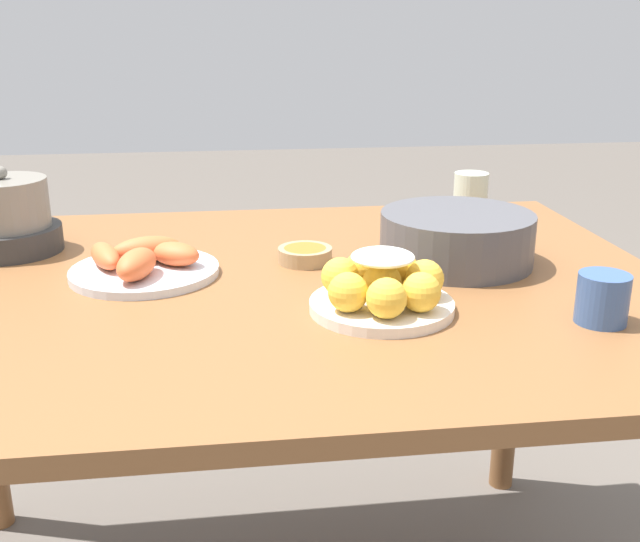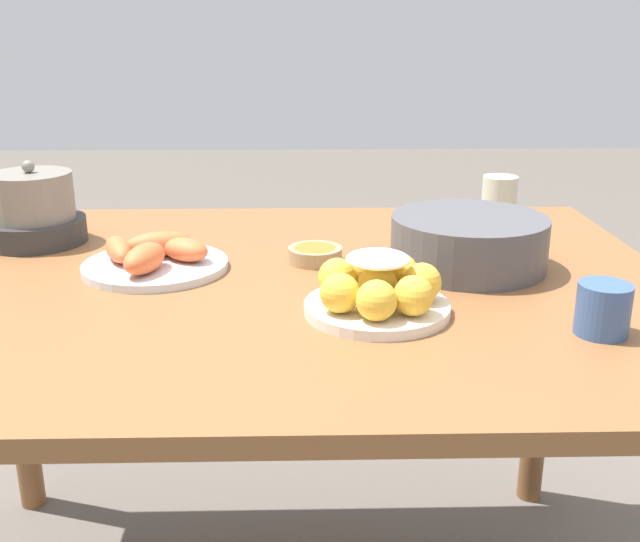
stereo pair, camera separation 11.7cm
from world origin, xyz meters
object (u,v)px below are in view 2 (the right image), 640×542
object	(u,v)px
cake_plate	(378,290)
serving_bowl	(469,240)
cup_near	(603,309)
dining_table	(271,330)
cup_far	(499,196)
sauce_bowl	(315,254)
seafood_platter	(154,258)
warming_pot	(34,211)

from	to	relation	value
cake_plate	serving_bowl	size ratio (longest dim) A/B	0.80
cup_near	cake_plate	bearing A→B (deg)	164.12
dining_table	serving_bowl	size ratio (longest dim) A/B	5.04
cake_plate	cup_near	distance (m)	0.31
dining_table	serving_bowl	world-z (taller)	serving_bowl
dining_table	cup_far	distance (m)	0.66
sauce_bowl	cup_far	size ratio (longest dim) A/B	1.10
seafood_platter	cup_near	bearing A→B (deg)	-23.92
serving_bowl	seafood_platter	distance (m)	0.55
cake_plate	sauce_bowl	xyz separation A→B (m)	(-0.09, 0.25, -0.02)
dining_table	sauce_bowl	xyz separation A→B (m)	(0.08, 0.09, 0.11)
dining_table	cake_plate	distance (m)	0.26
dining_table	cup_far	bearing A→B (deg)	40.83
dining_table	seafood_platter	size ratio (longest dim) A/B	5.45
dining_table	warming_pot	size ratio (longest dim) A/B	7.13
cake_plate	serving_bowl	distance (m)	0.28
dining_table	sauce_bowl	world-z (taller)	sauce_bowl
serving_bowl	seafood_platter	bearing A→B (deg)	-179.66
dining_table	warming_pot	bearing A→B (deg)	153.54
warming_pot	cake_plate	bearing A→B (deg)	-31.67
dining_table	seafood_platter	xyz separation A→B (m)	(-0.20, 0.05, 0.11)
serving_bowl	warming_pot	distance (m)	0.83
serving_bowl	cup_near	distance (m)	0.32
serving_bowl	cup_near	size ratio (longest dim) A/B	3.69
warming_pot	serving_bowl	bearing A→B (deg)	-12.13
dining_table	seafood_platter	world-z (taller)	seafood_platter
dining_table	seafood_platter	distance (m)	0.24
serving_bowl	warming_pot	bearing A→B (deg)	167.87
sauce_bowl	cup_far	distance (m)	0.53
dining_table	sauce_bowl	size ratio (longest dim) A/B	14.09
cake_plate	serving_bowl	xyz separation A→B (m)	(0.18, 0.21, 0.01)
cake_plate	seafood_platter	xyz separation A→B (m)	(-0.37, 0.21, -0.02)
cake_plate	seafood_platter	bearing A→B (deg)	150.16
serving_bowl	cup_near	bearing A→B (deg)	-67.90
cake_plate	cup_near	xyz separation A→B (m)	(0.30, -0.09, -0.00)
cake_plate	cup_near	bearing A→B (deg)	-15.88
cake_plate	cup_far	bearing A→B (deg)	60.72
cake_plate	warming_pot	bearing A→B (deg)	148.33
seafood_platter	warming_pot	xyz separation A→B (m)	(-0.26, 0.18, 0.04)
sauce_bowl	cup_near	world-z (taller)	cup_near
seafood_platter	warming_pot	distance (m)	0.32
seafood_platter	dining_table	bearing A→B (deg)	-14.88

